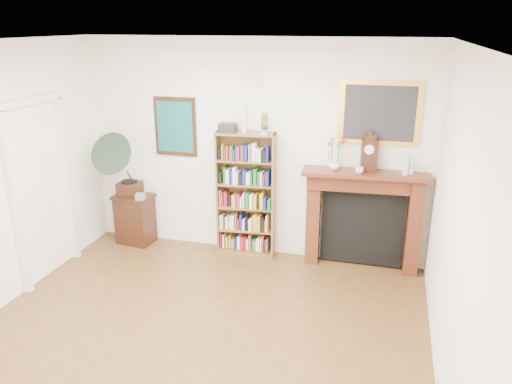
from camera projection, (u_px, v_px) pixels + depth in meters
room at (171, 221)px, 4.12m from camera, size 4.51×5.01×2.81m
door_casing at (41, 176)px, 5.81m from camera, size 0.08×1.02×2.17m
teal_poster at (175, 127)px, 6.56m from camera, size 0.58×0.04×0.78m
small_picture at (252, 75)px, 6.07m from camera, size 0.26×0.04×0.30m
gilt_painting at (380, 113)px, 5.82m from camera, size 0.95×0.04×0.75m
bookshelf at (246, 189)px, 6.43m from camera, size 0.79×0.35×1.91m
side_cabinet at (135, 219)px, 6.97m from camera, size 0.55×0.42×0.70m
fireplace at (363, 210)px, 6.15m from camera, size 1.52×0.46×1.27m
gramophone at (121, 161)px, 6.59m from camera, size 0.56×0.70×0.92m
cd_stack at (140, 196)px, 6.69m from camera, size 0.15×0.15×0.08m
mantel_clock at (369, 154)px, 5.89m from camera, size 0.21×0.14×0.44m
flower_vase at (335, 164)px, 5.99m from camera, size 0.15×0.15×0.15m
teacup at (360, 170)px, 5.85m from camera, size 0.12×0.12×0.08m
bottle_left at (406, 165)px, 5.78m from camera, size 0.07×0.07×0.24m
bottle_right at (411, 166)px, 5.80m from camera, size 0.06×0.06×0.20m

